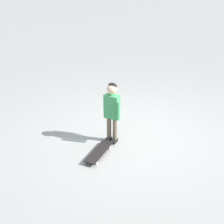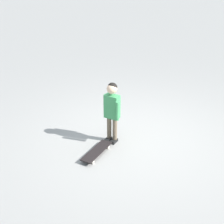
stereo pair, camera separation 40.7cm
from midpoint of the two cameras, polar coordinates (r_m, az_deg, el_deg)
ground_plane at (r=5.95m, az=2.49°, el=-4.32°), size 50.00×50.00×0.00m
child_person at (r=5.55m, az=-2.11°, el=0.94°), size 0.35×0.28×1.06m
skateboard at (r=5.47m, az=-4.37°, el=-6.72°), size 0.70×0.48×0.07m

